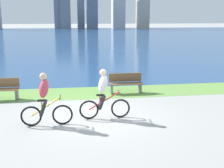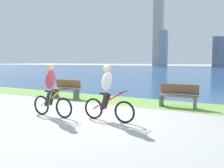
% 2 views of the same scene
% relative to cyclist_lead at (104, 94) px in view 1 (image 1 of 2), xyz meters
% --- Properties ---
extents(ground_plane, '(300.00, 300.00, 0.00)m').
position_rel_cyclist_lead_xyz_m(ground_plane, '(-0.30, 0.30, -0.84)').
color(ground_plane, '#9E9E99').
extents(grass_strip_bayside, '(120.00, 2.19, 0.01)m').
position_rel_cyclist_lead_xyz_m(grass_strip_bayside, '(-0.30, 3.45, -0.83)').
color(grass_strip_bayside, '#6B9947').
rests_on(grass_strip_bayside, ground).
extents(bay_water_surface, '(300.00, 82.02, 0.00)m').
position_rel_cyclist_lead_xyz_m(bay_water_surface, '(-0.30, 45.55, -0.84)').
color(bay_water_surface, navy).
rests_on(bay_water_surface, ground).
extents(cyclist_lead, '(1.72, 0.52, 1.69)m').
position_rel_cyclist_lead_xyz_m(cyclist_lead, '(0.00, 0.00, 0.00)').
color(cyclist_lead, black).
rests_on(cyclist_lead, ground).
extents(cyclist_trailing, '(1.62, 0.52, 1.69)m').
position_rel_cyclist_lead_xyz_m(cyclist_trailing, '(-1.88, -0.39, 0.00)').
color(cyclist_trailing, black).
rests_on(cyclist_trailing, ground).
extents(bench_near_path, '(1.50, 0.47, 0.90)m').
position_rel_cyclist_lead_xyz_m(bench_near_path, '(1.36, 3.18, -0.39)').
color(bench_near_path, brown).
rests_on(bench_near_path, ground).
extents(bench_far_along_path, '(1.50, 0.47, 0.90)m').
position_rel_cyclist_lead_xyz_m(bench_far_along_path, '(-3.95, 2.84, -0.39)').
color(bench_far_along_path, brown).
rests_on(bench_far_along_path, ground).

